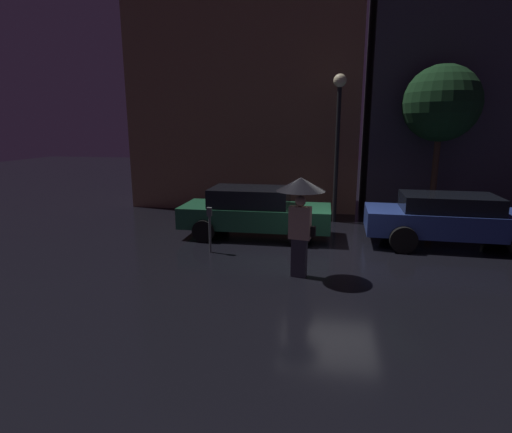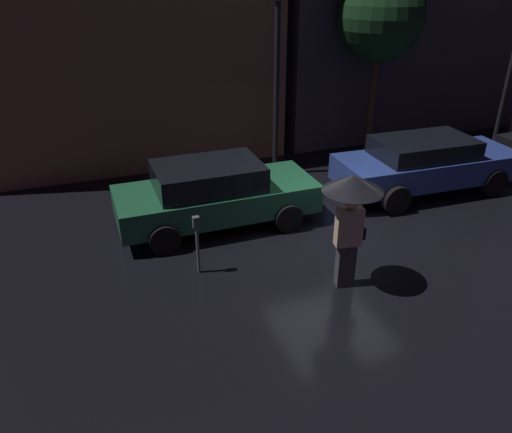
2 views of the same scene
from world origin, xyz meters
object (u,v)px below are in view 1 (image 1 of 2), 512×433
object	(u,v)px
parked_car_blue	(453,219)
parked_car_green	(254,211)
pedestrian_with_umbrella	(301,201)
street_lamp_near	(338,122)
parking_meter	(210,225)

from	to	relation	value
parked_car_blue	parked_car_green	bearing A→B (deg)	-179.18
pedestrian_with_umbrella	street_lamp_near	size ratio (longest dim) A/B	0.45
parked_car_blue	parking_meter	xyz separation A→B (m)	(-6.28, -1.64, -0.03)
pedestrian_with_umbrella	street_lamp_near	xyz separation A→B (m)	(0.85, 5.36, 1.65)
parked_car_green	parked_car_blue	xyz separation A→B (m)	(5.43, -0.13, 0.01)
parked_car_blue	pedestrian_with_umbrella	xyz separation A→B (m)	(-3.91, -2.94, 0.90)
parked_car_green	pedestrian_with_umbrella	distance (m)	3.54
parked_car_blue	pedestrian_with_umbrella	world-z (taller)	pedestrian_with_umbrella
parked_car_green	parking_meter	xyz separation A→B (m)	(-0.84, -1.76, -0.02)
parked_car_green	pedestrian_with_umbrella	size ratio (longest dim) A/B	2.01
parking_meter	street_lamp_near	bearing A→B (deg)	51.60
pedestrian_with_umbrella	street_lamp_near	world-z (taller)	street_lamp_near
parked_car_blue	parking_meter	world-z (taller)	parked_car_blue
pedestrian_with_umbrella	parking_meter	distance (m)	2.86
pedestrian_with_umbrella	parking_meter	bearing A→B (deg)	-18.26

